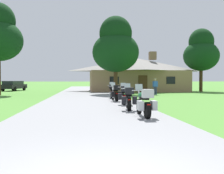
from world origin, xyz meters
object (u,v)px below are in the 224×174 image
motorcycle_white_fourth_in_row (115,93)px  motorcycle_green_nearest_to_camera (144,103)px  motorcycle_green_second_in_row (129,99)px  motorcycle_red_third_in_row (124,95)px  motorcycle_green_farthest_in_row (111,91)px  tree_right_of_lodge (201,52)px  parked_black_suv_far_left (14,85)px  bystander_blue_shirt_near_lodge (155,86)px  tree_by_lodge_front (116,47)px

motorcycle_white_fourth_in_row → motorcycle_green_nearest_to_camera: bearing=-91.7°
motorcycle_green_nearest_to_camera → motorcycle_green_second_in_row: size_ratio=1.00×
motorcycle_green_nearest_to_camera → motorcycle_white_fourth_in_row: (-0.21, 8.07, 0.00)m
motorcycle_red_third_in_row → motorcycle_white_fourth_in_row: 2.59m
motorcycle_green_farthest_in_row → tree_right_of_lodge: bearing=48.2°
motorcycle_green_nearest_to_camera → tree_right_of_lodge: 27.09m
motorcycle_white_fourth_in_row → parked_black_suv_far_left: (-12.09, 20.22, 0.17)m
motorcycle_red_third_in_row → bystander_blue_shirt_near_lodge: (4.86, 10.67, 0.34)m
motorcycle_white_fourth_in_row → tree_right_of_lodge: tree_right_of_lodge is taller
motorcycle_red_third_in_row → motorcycle_green_farthest_in_row: 5.71m
bystander_blue_shirt_near_lodge → tree_right_of_lodge: (8.14, 7.14, 4.31)m
motorcycle_white_fourth_in_row → bystander_blue_shirt_near_lodge: 9.56m
tree_by_lodge_front → tree_right_of_lodge: (12.05, 5.60, 0.19)m
motorcycle_green_second_in_row → tree_right_of_lodge: bearing=63.3°
motorcycle_green_nearest_to_camera → motorcycle_red_third_in_row: bearing=89.4°
motorcycle_white_fourth_in_row → motorcycle_green_farthest_in_row: bearing=85.9°
motorcycle_white_fourth_in_row → tree_by_lodge_front: tree_by_lodge_front is taller
motorcycle_green_farthest_in_row → motorcycle_green_nearest_to_camera: bearing=-83.6°
tree_by_lodge_front → parked_black_suv_far_left: (-13.26, 10.58, -4.29)m
motorcycle_green_second_in_row → motorcycle_white_fourth_in_row: size_ratio=1.00×
tree_right_of_lodge → parked_black_suv_far_left: bearing=168.8°
motorcycle_red_third_in_row → motorcycle_green_nearest_to_camera: bearing=-84.6°
tree_by_lodge_front → tree_right_of_lodge: size_ratio=1.00×
motorcycle_green_second_in_row → bystander_blue_shirt_near_lodge: 14.53m
motorcycle_green_farthest_in_row → parked_black_suv_far_left: parked_black_suv_far_left is taller
motorcycle_red_third_in_row → tree_right_of_lodge: size_ratio=0.25×
motorcycle_white_fourth_in_row → motorcycle_red_third_in_row: bearing=-88.4°
motorcycle_green_nearest_to_camera → motorcycle_white_fourth_in_row: bearing=90.9°
motorcycle_green_second_in_row → parked_black_suv_far_left: size_ratio=0.43×
motorcycle_green_farthest_in_row → motorcycle_white_fourth_in_row: bearing=-85.3°
bystander_blue_shirt_near_lodge → tree_by_lodge_front: (-3.90, 1.54, 4.11)m
motorcycle_white_fourth_in_row → parked_black_suv_far_left: parked_black_suv_far_left is taller
motorcycle_green_farthest_in_row → bystander_blue_shirt_near_lodge: size_ratio=1.24×
bystander_blue_shirt_near_lodge → motorcycle_green_nearest_to_camera: bearing=-107.4°
bystander_blue_shirt_near_lodge → motorcycle_green_farthest_in_row: bearing=-136.0°
tree_right_of_lodge → motorcycle_green_second_in_row: bearing=-122.5°
motorcycle_green_nearest_to_camera → tree_by_lodge_front: bearing=86.3°
parked_black_suv_far_left → motorcycle_green_farthest_in_row: bearing=-41.7°
motorcycle_green_nearest_to_camera → tree_by_lodge_front: 18.29m
motorcycle_green_nearest_to_camera → motorcycle_white_fourth_in_row: same height
bystander_blue_shirt_near_lodge → parked_black_suv_far_left: (-17.16, 12.13, -0.17)m
motorcycle_red_third_in_row → bystander_blue_shirt_near_lodge: size_ratio=1.24×
motorcycle_green_nearest_to_camera → tree_right_of_lodge: tree_right_of_lodge is taller
parked_black_suv_far_left → motorcycle_red_third_in_row: bearing=-48.8°
motorcycle_red_third_in_row → bystander_blue_shirt_near_lodge: bearing=71.0°
motorcycle_red_third_in_row → tree_by_lodge_front: size_ratio=0.25×
motorcycle_green_farthest_in_row → tree_by_lodge_front: size_ratio=0.25×
bystander_blue_shirt_near_lodge → tree_right_of_lodge: size_ratio=0.20×
motorcycle_green_farthest_in_row → tree_by_lodge_front: bearing=85.8°
motorcycle_green_second_in_row → tree_by_lodge_front: tree_by_lodge_front is taller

